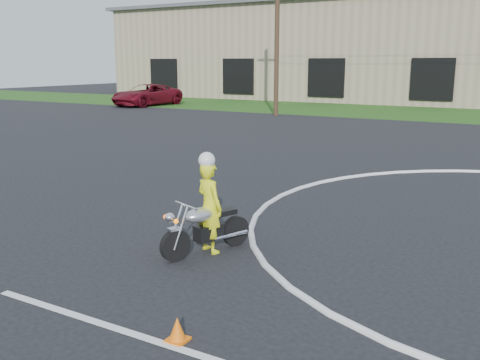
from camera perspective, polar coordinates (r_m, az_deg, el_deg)
The scene contains 4 objects.
primary_motorcycle at distance 9.11m, azimuth -3.76°, elevation -5.11°, with size 0.89×1.70×0.94m.
rider_primary_grp at distance 9.10m, azimuth -3.29°, elevation -2.59°, with size 0.68×0.56×1.75m.
pickup_grp at distance 41.10m, azimuth -9.92°, elevation 8.93°, with size 3.10×5.92×1.59m.
warehouse at distance 51.49m, azimuth 10.43°, elevation 13.34°, with size 41.00×17.00×8.30m.
Camera 1 is at (-0.56, -8.45, 3.21)m, focal length 40.00 mm.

